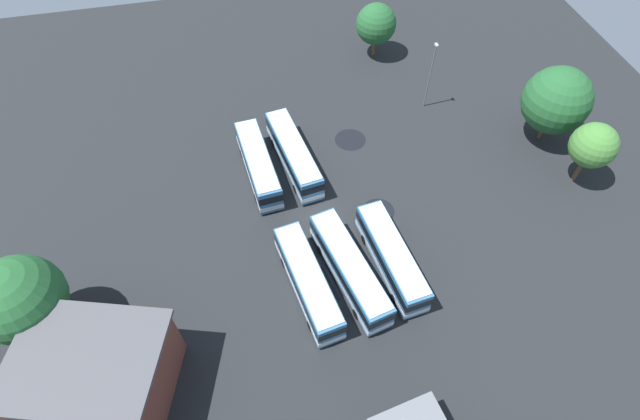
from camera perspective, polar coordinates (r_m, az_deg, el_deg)
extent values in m
plane|color=black|center=(51.63, -0.15, -0.73)|extent=(96.09, 96.09, 0.00)
cube|color=teal|center=(47.07, 8.32, -5.46)|extent=(11.58, 3.92, 3.01)
cube|color=beige|center=(45.76, 8.55, -4.40)|extent=(11.10, 3.66, 0.14)
cube|color=black|center=(46.67, 8.39, -5.14)|extent=(11.64, 3.97, 0.96)
cube|color=silver|center=(47.78, 8.21, -6.00)|extent=(11.64, 3.97, 0.60)
cube|color=black|center=(49.43, 5.64, 0.12)|extent=(0.31, 2.09, 1.11)
cylinder|color=black|center=(49.48, 5.21, -3.46)|extent=(1.03, 0.42, 1.00)
cylinder|color=black|center=(50.18, 7.68, -2.69)|extent=(1.03, 0.42, 1.00)
cylinder|color=black|center=(46.37, 8.65, -10.20)|extent=(1.03, 0.42, 1.00)
cylinder|color=black|center=(47.12, 11.26, -9.26)|extent=(1.03, 0.42, 1.00)
cube|color=teal|center=(45.99, 3.47, -6.86)|extent=(12.52, 5.10, 3.01)
cube|color=beige|center=(44.65, 3.56, -5.82)|extent=(12.00, 4.79, 0.14)
cube|color=black|center=(45.58, 3.50, -6.55)|extent=(12.59, 5.15, 0.96)
cube|color=silver|center=(46.71, 3.42, -7.40)|extent=(12.59, 5.15, 0.60)
cube|color=black|center=(48.54, 0.19, -0.88)|extent=(0.50, 2.07, 1.11)
cylinder|color=black|center=(48.57, 0.10, -4.69)|extent=(1.04, 0.50, 1.00)
cylinder|color=black|center=(49.18, 2.59, -3.72)|extent=(1.04, 0.50, 1.00)
cylinder|color=black|center=(45.30, 4.27, -11.99)|extent=(1.04, 0.50, 1.00)
cylinder|color=black|center=(45.94, 6.92, -10.82)|extent=(1.04, 0.50, 1.00)
cube|color=teal|center=(45.23, -1.41, -8.36)|extent=(11.77, 4.38, 3.01)
cube|color=beige|center=(43.86, -1.45, -7.35)|extent=(11.28, 4.10, 0.14)
cube|color=black|center=(44.81, -1.42, -8.06)|extent=(11.83, 4.43, 0.96)
cube|color=silver|center=(45.96, -1.39, -8.88)|extent=(11.83, 4.43, 0.60)
cube|color=black|center=(47.71, -3.92, -2.41)|extent=(0.40, 2.08, 1.11)
cylinder|color=black|center=(47.93, -4.25, -6.13)|extent=(1.04, 0.46, 1.00)
cylinder|color=black|center=(48.29, -1.60, -5.25)|extent=(1.04, 0.46, 1.00)
cylinder|color=black|center=(44.68, -1.12, -13.38)|extent=(1.04, 0.46, 1.00)
cylinder|color=black|center=(45.07, 1.74, -12.35)|extent=(1.04, 0.46, 1.00)
cube|color=teal|center=(55.13, -3.09, 6.49)|extent=(12.45, 4.38, 3.01)
cube|color=beige|center=(54.02, -3.16, 7.66)|extent=(11.94, 4.11, 0.14)
cube|color=black|center=(54.79, -3.11, 6.84)|extent=(12.52, 4.43, 0.96)
cube|color=silver|center=(55.73, -3.05, 5.89)|extent=(12.52, 4.43, 0.60)
cube|color=black|center=(59.01, -5.14, 10.82)|extent=(0.38, 2.09, 1.11)
cylinder|color=black|center=(58.41, -5.39, 7.74)|extent=(1.03, 0.45, 1.00)
cylinder|color=black|center=(58.87, -3.19, 8.35)|extent=(1.03, 0.45, 1.00)
cylinder|color=black|center=(53.42, -2.85, 2.48)|extent=(1.03, 0.45, 1.00)
cylinder|color=black|center=(53.92, -0.49, 3.18)|extent=(1.03, 0.45, 1.00)
cube|color=teal|center=(54.40, -7.21, 5.28)|extent=(11.69, 3.63, 3.01)
cube|color=beige|center=(53.27, -7.38, 6.44)|extent=(11.22, 3.38, 0.14)
cube|color=black|center=(54.05, -7.26, 5.63)|extent=(11.75, 3.67, 0.96)
cube|color=silver|center=(55.02, -7.12, 4.68)|extent=(11.75, 3.67, 0.60)
cube|color=black|center=(58.11, -8.63, 9.60)|extent=(0.26, 2.10, 1.11)
cylinder|color=black|center=(57.72, -9.06, 6.56)|extent=(1.02, 0.39, 1.00)
cylinder|color=black|center=(57.93, -6.78, 7.11)|extent=(1.02, 0.39, 1.00)
cylinder|color=black|center=(52.92, -7.39, 1.34)|extent=(1.02, 0.39, 1.00)
cylinder|color=black|center=(53.15, -4.93, 1.96)|extent=(1.02, 0.39, 1.00)
cube|color=brown|center=(43.81, -24.42, -17.10)|extent=(11.16, 12.59, 6.29)
cube|color=#4C4C51|center=(40.96, -25.99, -15.35)|extent=(11.83, 13.35, 0.36)
cube|color=black|center=(47.98, -29.42, -16.68)|extent=(1.73, 0.61, 2.20)
cylinder|color=#59595B|center=(41.75, 12.18, -21.27)|extent=(0.20, 0.20, 3.68)
cylinder|color=slate|center=(62.65, 12.64, 14.81)|extent=(0.16, 0.16, 8.67)
cube|color=silver|center=(60.11, 13.42, 18.21)|extent=(0.56, 0.28, 0.20)
cylinder|color=brown|center=(64.44, 24.47, 8.50)|extent=(0.44, 0.44, 2.43)
sphere|color=#235B2D|center=(61.79, 25.84, 11.43)|extent=(7.56, 7.56, 7.56)
cylinder|color=brown|center=(60.71, 27.91, 4.19)|extent=(0.44, 0.44, 3.28)
sphere|color=#478438|center=(58.38, 29.25, 6.59)|extent=(4.81, 4.81, 4.81)
cylinder|color=brown|center=(49.83, -29.39, -11.45)|extent=(0.44, 0.44, 2.98)
sphere|color=#235B2D|center=(46.29, -31.60, -8.82)|extent=(7.20, 7.20, 7.20)
cylinder|color=brown|center=(72.44, 6.29, 18.36)|extent=(0.44, 0.44, 2.43)
sphere|color=#235B2D|center=(70.56, 6.55, 20.73)|extent=(5.42, 5.42, 5.42)
cylinder|color=black|center=(52.43, 6.84, -0.11)|extent=(3.40, 3.40, 0.01)
cylinder|color=black|center=(47.40, 6.07, -8.63)|extent=(1.82, 1.82, 0.01)
cylinder|color=black|center=(47.19, 0.93, -8.58)|extent=(4.11, 4.11, 0.01)
cylinder|color=black|center=(59.42, 3.55, 8.18)|extent=(3.73, 3.73, 0.01)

